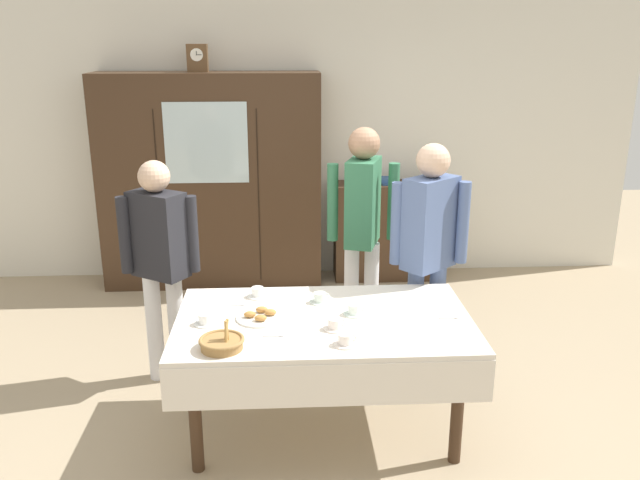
{
  "coord_description": "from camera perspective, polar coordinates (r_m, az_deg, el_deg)",
  "views": [
    {
      "loc": [
        -0.21,
        -3.67,
        2.3
      ],
      "look_at": [
        0.0,
        0.2,
        1.08
      ],
      "focal_mm": 36.7,
      "sensor_mm": 36.0,
      "label": 1
    }
  ],
  "objects": [
    {
      "name": "ground_plane",
      "position": [
        4.34,
        0.15,
        -14.58
      ],
      "size": [
        12.0,
        12.0,
        0.0
      ],
      "primitive_type": "plane",
      "color": "tan",
      "rests_on": "ground"
    },
    {
      "name": "dining_table",
      "position": [
        3.82,
        0.36,
        -8.35
      ],
      "size": [
        1.71,
        1.02,
        0.73
      ],
      "color": "#3D2819",
      "rests_on": "ground"
    },
    {
      "name": "spoon_front_edge",
      "position": [
        3.89,
        11.42,
        -6.65
      ],
      "size": [
        0.12,
        0.02,
        0.01
      ],
      "color": "silver",
      "rests_on": "dining_table"
    },
    {
      "name": "person_by_cabinet",
      "position": [
        4.76,
        3.74,
        1.95
      ],
      "size": [
        0.52,
        0.4,
        1.69
      ],
      "color": "silver",
      "rests_on": "ground"
    },
    {
      "name": "bookshelf_low",
      "position": [
        6.42,
        5.82,
        0.81
      ],
      "size": [
        1.01,
        0.35,
        0.95
      ],
      "color": "#3D2819",
      "rests_on": "ground"
    },
    {
      "name": "tea_cup_mid_right",
      "position": [
        3.78,
        -9.97,
        -6.86
      ],
      "size": [
        0.13,
        0.13,
        0.06
      ],
      "color": "white",
      "rests_on": "dining_table"
    },
    {
      "name": "mantel_clock",
      "position": [
        6.08,
        -10.64,
        15.34
      ],
      "size": [
        0.18,
        0.11,
        0.24
      ],
      "color": "brown",
      "rests_on": "wall_cabinet"
    },
    {
      "name": "wall_cabinet",
      "position": [
        6.2,
        -9.47,
        5.04
      ],
      "size": [
        2.03,
        0.46,
        1.99
      ],
      "color": "#3D2819",
      "rests_on": "ground"
    },
    {
      "name": "person_behind_table_left",
      "position": [
        4.45,
        -13.8,
        -0.99
      ],
      "size": [
        0.52,
        0.36,
        1.54
      ],
      "color": "silver",
      "rests_on": "ground"
    },
    {
      "name": "pastry_plate",
      "position": [
        3.82,
        -5.21,
        -6.63
      ],
      "size": [
        0.28,
        0.28,
        0.05
      ],
      "color": "white",
      "rests_on": "dining_table"
    },
    {
      "name": "tea_cup_front_edge",
      "position": [
        3.67,
        1.31,
        -7.39
      ],
      "size": [
        0.13,
        0.13,
        0.06
      ],
      "color": "white",
      "rests_on": "dining_table"
    },
    {
      "name": "tea_cup_mid_left",
      "position": [
        3.86,
        3.02,
        -6.12
      ],
      "size": [
        0.13,
        0.13,
        0.06
      ],
      "color": "silver",
      "rests_on": "dining_table"
    },
    {
      "name": "book_stack",
      "position": [
        6.3,
        5.95,
        5.17
      ],
      "size": [
        0.18,
        0.22,
        0.05
      ],
      "color": "#2D5184",
      "rests_on": "bookshelf_low"
    },
    {
      "name": "tea_cup_far_right",
      "position": [
        4.02,
        0.02,
        -5.09
      ],
      "size": [
        0.13,
        0.13,
        0.06
      ],
      "color": "silver",
      "rests_on": "dining_table"
    },
    {
      "name": "spoon_near_right",
      "position": [
        4.01,
        -7.03,
        -5.66
      ],
      "size": [
        0.12,
        0.02,
        0.01
      ],
      "color": "silver",
      "rests_on": "dining_table"
    },
    {
      "name": "bread_basket",
      "position": [
        3.49,
        -8.56,
        -8.84
      ],
      "size": [
        0.24,
        0.24,
        0.16
      ],
      "color": "#9E7542",
      "rests_on": "dining_table"
    },
    {
      "name": "back_wall",
      "position": [
        6.4,
        -1.22,
        8.87
      ],
      "size": [
        6.4,
        0.1,
        2.7
      ],
      "primitive_type": "cube",
      "color": "silver",
      "rests_on": "ground"
    },
    {
      "name": "person_behind_table_right",
      "position": [
        4.39,
        9.49,
        -0.01
      ],
      "size": [
        0.52,
        0.38,
        1.65
      ],
      "color": "slate",
      "rests_on": "ground"
    },
    {
      "name": "spoon_mid_right",
      "position": [
        3.6,
        -3.77,
        -8.34
      ],
      "size": [
        0.12,
        0.02,
        0.01
      ],
      "color": "silver",
      "rests_on": "dining_table"
    },
    {
      "name": "tea_cup_near_left",
      "position": [
        3.49,
        2.22,
        -8.71
      ],
      "size": [
        0.13,
        0.13,
        0.06
      ],
      "color": "white",
      "rests_on": "dining_table"
    },
    {
      "name": "tea_cup_near_right",
      "position": [
        4.12,
        -5.45,
        -4.59
      ],
      "size": [
        0.13,
        0.13,
        0.06
      ],
      "color": "white",
      "rests_on": "dining_table"
    }
  ]
}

